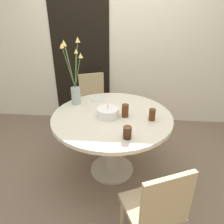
% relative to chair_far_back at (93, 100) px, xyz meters
% --- Properties ---
extents(ground_plane, '(16.00, 16.00, 0.00)m').
position_rel_chair_far_back_xyz_m(ground_plane, '(0.36, -0.96, -0.50)').
color(ground_plane, '#7A6651').
extents(wall_back, '(8.00, 0.05, 2.60)m').
position_rel_chair_far_back_xyz_m(wall_back, '(0.36, 0.40, 0.80)').
color(wall_back, beige).
rests_on(wall_back, ground_plane).
extents(doorway_panel, '(0.90, 0.01, 2.05)m').
position_rel_chair_far_back_xyz_m(doorway_panel, '(-0.23, 0.37, 0.53)').
color(doorway_panel, black).
rests_on(doorway_panel, ground_plane).
extents(dining_table, '(1.29, 1.29, 0.76)m').
position_rel_chair_far_back_xyz_m(dining_table, '(0.36, -0.96, 0.12)').
color(dining_table, beige).
rests_on(dining_table, ground_plane).
extents(chair_far_back, '(0.52, 0.52, 0.89)m').
position_rel_chair_far_back_xyz_m(chair_far_back, '(0.00, 0.00, 0.00)').
color(chair_far_back, '#9E896B').
rests_on(chair_far_back, ground_plane).
extents(chair_right_flank, '(0.53, 0.53, 0.89)m').
position_rel_chair_far_back_xyz_m(chair_right_flank, '(0.77, -1.90, 0.00)').
color(chair_right_flank, '#9E896B').
rests_on(chair_right_flank, ground_plane).
extents(birthday_cake, '(0.23, 0.23, 0.14)m').
position_rel_chair_far_back_xyz_m(birthday_cake, '(0.32, -0.99, 0.31)').
color(birthday_cake, white).
rests_on(birthday_cake, dining_table).
extents(flower_vase, '(0.25, 0.31, 0.74)m').
position_rel_chair_far_back_xyz_m(flower_vase, '(-0.09, -0.68, 0.52)').
color(flower_vase, '#9EB2AD').
rests_on(flower_vase, dining_table).
extents(side_plate, '(0.18, 0.18, 0.01)m').
position_rel_chair_far_back_xyz_m(side_plate, '(0.15, -0.55, 0.27)').
color(side_plate, silver).
rests_on(side_plate, dining_table).
extents(drink_glass_0, '(0.07, 0.07, 0.12)m').
position_rel_chair_far_back_xyz_m(drink_glass_0, '(0.78, -1.02, 0.32)').
color(drink_glass_0, '#51280F').
rests_on(drink_glass_0, dining_table).
extents(drink_glass_1, '(0.07, 0.07, 0.14)m').
position_rel_chair_far_back_xyz_m(drink_glass_1, '(0.50, -0.97, 0.33)').
color(drink_glass_1, '#51280F').
rests_on(drink_glass_1, dining_table).
extents(drink_glass_2, '(0.08, 0.08, 0.11)m').
position_rel_chair_far_back_xyz_m(drink_glass_2, '(0.53, -1.38, 0.32)').
color(drink_glass_2, '#33190C').
rests_on(drink_glass_2, dining_table).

